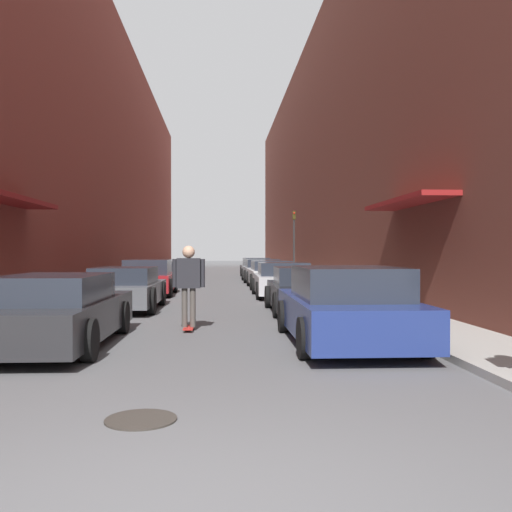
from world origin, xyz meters
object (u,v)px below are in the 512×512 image
object	(u,v)px
parked_car_left_3	(161,274)
manhole_cover	(141,419)
skateboarder	(189,278)
traffic_light	(294,237)
parked_car_left_0	(57,311)
parked_car_left_1	(126,289)
parked_car_right_5	(256,268)
parked_car_right_3	(271,274)
parked_car_left_2	(148,278)
parked_car_right_2	(283,280)
parked_car_right_4	(262,271)
parked_car_right_0	(346,307)
parked_car_right_1	(304,290)

from	to	relation	value
parked_car_left_3	manhole_cover	xyz separation A→B (m)	(2.03, -21.65, -0.56)
skateboarder	traffic_light	world-z (taller)	traffic_light
manhole_cover	traffic_light	xyz separation A→B (m)	(4.78, 25.11, 2.38)
parked_car_left_0	parked_car_left_1	xyz separation A→B (m)	(0.17, 6.09, -0.01)
parked_car_right_5	manhole_cover	world-z (taller)	parked_car_right_5
parked_car_left_3	parked_car_right_3	xyz separation A→B (m)	(5.04, -1.94, 0.04)
parked_car_left_1	parked_car_left_2	xyz separation A→B (m)	(-0.05, 5.44, 0.04)
manhole_cover	traffic_light	size ratio (longest dim) A/B	0.19
parked_car_right_2	manhole_cover	size ratio (longest dim) A/B	5.86
parked_car_left_1	parked_car_left_3	size ratio (longest dim) A/B	0.90
parked_car_right_3	parked_car_left_1	bearing A→B (deg)	-117.85
traffic_light	parked_car_right_2	bearing A→B (deg)	-99.69
parked_car_right_4	parked_car_right_5	world-z (taller)	parked_car_right_5
parked_car_left_1	parked_car_right_2	world-z (taller)	parked_car_right_2
parked_car_left_1	traffic_light	size ratio (longest dim) A/B	1.16
parked_car_right_4	manhole_cover	xyz separation A→B (m)	(-3.01, -24.95, -0.59)
parked_car_right_4	traffic_light	size ratio (longest dim) A/B	1.20
parked_car_right_2	skateboarder	world-z (taller)	skateboarder
parked_car_left_0	parked_car_left_1	world-z (taller)	parked_car_left_0
parked_car_left_2	manhole_cover	size ratio (longest dim) A/B	5.74
parked_car_left_0	manhole_cover	world-z (taller)	parked_car_left_0
parked_car_left_2	traffic_light	world-z (taller)	traffic_light
parked_car_right_2	parked_car_right_4	xyz separation A→B (m)	(-0.00, 10.16, 0.00)
manhole_cover	parked_car_left_1	bearing A→B (deg)	100.04
parked_car_right_4	parked_car_right_5	bearing A→B (deg)	89.80
parked_car_right_2	parked_car_right_4	distance (m)	10.16
parked_car_right_3	manhole_cover	bearing A→B (deg)	-98.70
parked_car_left_2	parked_car_right_4	size ratio (longest dim) A/B	0.91
parked_car_right_0	skateboarder	xyz separation A→B (m)	(-2.87, 1.88, 0.43)
parked_car_right_1	parked_car_right_4	xyz separation A→B (m)	(-0.01, 15.41, 0.01)
parked_car_right_0	manhole_cover	distance (m)	5.34
parked_car_right_1	parked_car_right_5	bearing A→B (deg)	89.98
parked_car_left_2	parked_car_right_4	world-z (taller)	parked_car_left_2
parked_car_left_0	parked_car_right_1	xyz separation A→B (m)	(5.05, 5.14, -0.01)
parked_car_left_2	manhole_cover	bearing A→B (deg)	-83.18
parked_car_right_5	traffic_light	world-z (taller)	traffic_light
parked_car_right_4	skateboarder	xyz separation A→B (m)	(-2.89, -18.70, 0.48)
manhole_cover	parked_car_left_3	bearing A→B (deg)	95.35
parked_car_left_0	traffic_light	world-z (taller)	traffic_light
parked_car_right_2	parked_car_left_3	bearing A→B (deg)	126.32
parked_car_right_0	parked_car_right_3	distance (m)	15.34
parked_car_left_1	parked_car_right_3	bearing A→B (deg)	62.15
parked_car_left_1	parked_car_left_2	size ratio (longest dim) A/B	1.07
parked_car_left_3	parked_car_right_3	world-z (taller)	parked_car_right_3
parked_car_left_1	traffic_light	world-z (taller)	traffic_light
parked_car_right_0	parked_car_right_4	size ratio (longest dim) A/B	1.06
parked_car_left_3	traffic_light	world-z (taller)	traffic_light
parked_car_left_2	traffic_light	distance (m)	11.49
skateboarder	parked_car_right_5	bearing A→B (deg)	83.06
parked_car_left_0	parked_car_right_1	bearing A→B (deg)	45.49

